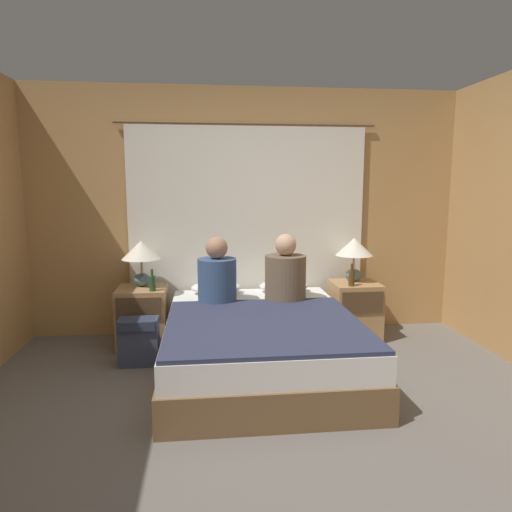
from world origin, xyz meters
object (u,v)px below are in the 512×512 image
(nightstand_right, at_px, (355,310))
(pillow_right, at_px, (284,286))
(person_left_in_bed, at_px, (217,276))
(backpack_on_floor, at_px, (139,339))
(bed, at_px, (260,344))
(beer_bottle_on_left_stand, at_px, (152,283))
(person_right_in_bed, at_px, (285,275))
(lamp_left, at_px, (141,253))
(lamp_right, at_px, (354,250))
(nightstand_left, at_px, (143,317))
(beer_bottle_on_right_stand, at_px, (352,277))
(pillow_left, at_px, (216,288))

(nightstand_right, distance_m, pillow_right, 0.75)
(person_left_in_bed, relative_size, backpack_on_floor, 1.48)
(bed, bearing_deg, beer_bottle_on_left_stand, 147.98)
(person_left_in_bed, relative_size, person_right_in_bed, 0.97)
(bed, xyz_separation_m, beer_bottle_on_left_stand, (-0.93, 0.58, 0.41))
(beer_bottle_on_left_stand, bearing_deg, backpack_on_floor, -104.92)
(nightstand_right, xyz_separation_m, person_right_in_bed, (-0.76, -0.26, 0.43))
(nightstand_right, relative_size, lamp_left, 1.29)
(lamp_right, distance_m, backpack_on_floor, 2.23)
(nightstand_left, bearing_deg, bed, -34.49)
(person_left_in_bed, bearing_deg, nightstand_right, 10.48)
(bed, bearing_deg, lamp_right, 37.27)
(nightstand_left, bearing_deg, beer_bottle_on_left_stand, -49.40)
(bed, xyz_separation_m, nightstand_right, (1.04, 0.72, 0.05))
(nightstand_right, distance_m, backpack_on_floor, 2.12)
(person_right_in_bed, distance_m, beer_bottle_on_right_stand, 0.68)
(lamp_right, bearing_deg, nightstand_right, -90.00)
(bed, distance_m, pillow_left, 0.93)
(person_right_in_bed, distance_m, beer_bottle_on_left_stand, 1.22)
(nightstand_right, bearing_deg, beer_bottle_on_right_stand, -122.57)
(pillow_right, relative_size, person_left_in_bed, 0.81)
(bed, height_order, person_left_in_bed, person_left_in_bed)
(person_left_in_bed, distance_m, backpack_on_floor, 0.86)
(nightstand_left, bearing_deg, nightstand_right, 0.00)
(beer_bottle_on_right_stand, bearing_deg, bed, -148.80)
(backpack_on_floor, bearing_deg, pillow_right, 23.13)
(beer_bottle_on_left_stand, distance_m, beer_bottle_on_right_stand, 1.88)
(nightstand_left, height_order, beer_bottle_on_right_stand, beer_bottle_on_right_stand)
(person_right_in_bed, bearing_deg, pillow_right, 82.17)
(lamp_left, bearing_deg, lamp_right, 0.00)
(nightstand_right, bearing_deg, lamp_right, 90.00)
(pillow_left, xyz_separation_m, beer_bottle_on_right_stand, (1.29, -0.24, 0.12))
(lamp_right, height_order, person_left_in_bed, person_left_in_bed)
(pillow_left, relative_size, backpack_on_floor, 1.20)
(beer_bottle_on_right_stand, height_order, backpack_on_floor, beer_bottle_on_right_stand)
(pillow_left, bearing_deg, beer_bottle_on_right_stand, -10.43)
(beer_bottle_on_left_stand, bearing_deg, pillow_right, 10.67)
(bed, xyz_separation_m, person_right_in_bed, (0.29, 0.46, 0.48))
(bed, distance_m, lamp_right, 1.47)
(pillow_right, bearing_deg, beer_bottle_on_left_stand, -169.33)
(nightstand_left, relative_size, lamp_right, 1.29)
(lamp_right, bearing_deg, bed, -142.73)
(nightstand_right, bearing_deg, pillow_left, 175.90)
(lamp_right, distance_m, beer_bottle_on_right_stand, 0.33)
(lamp_left, bearing_deg, nightstand_right, -2.12)
(bed, height_order, pillow_right, pillow_right)
(nightstand_left, height_order, nightstand_right, same)
(person_left_in_bed, relative_size, beer_bottle_on_left_stand, 3.00)
(pillow_left, distance_m, beer_bottle_on_right_stand, 1.32)
(nightstand_right, relative_size, person_left_in_bed, 0.94)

